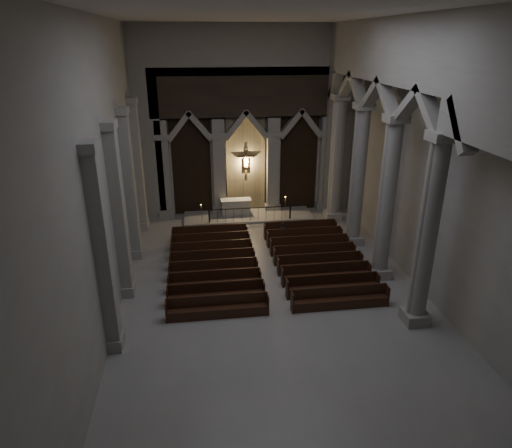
% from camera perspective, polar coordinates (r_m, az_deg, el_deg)
% --- Properties ---
extents(room, '(24.00, 24.10, 12.00)m').
position_cam_1_polar(room, '(18.38, 2.87, 11.18)').
color(room, gray).
rests_on(room, ground).
extents(sanctuary_wall, '(14.00, 0.77, 12.00)m').
position_cam_1_polar(sanctuary_wall, '(29.80, -1.28, 13.52)').
color(sanctuary_wall, '#9A9790').
rests_on(sanctuary_wall, ground).
extents(right_arcade, '(1.00, 24.00, 12.00)m').
position_cam_1_polar(right_arcade, '(21.26, 17.29, 12.36)').
color(right_arcade, '#9A9790').
rests_on(right_arcade, ground).
extents(left_pilasters, '(0.60, 13.00, 8.03)m').
position_cam_1_polar(left_pilasters, '(22.68, -16.03, 2.81)').
color(left_pilasters, '#9A9790').
rests_on(left_pilasters, ground).
extents(sanctuary_step, '(8.50, 2.60, 0.15)m').
position_cam_1_polar(sanctuary_step, '(30.59, -0.98, 1.05)').
color(sanctuary_step, '#9A9790').
rests_on(sanctuary_step, ground).
extents(altar, '(2.02, 0.81, 1.02)m').
position_cam_1_polar(altar, '(30.57, -2.53, 2.20)').
color(altar, '#BBB5A4').
rests_on(altar, sanctuary_step).
extents(altar_rail, '(5.36, 0.09, 1.05)m').
position_cam_1_polar(altar_rail, '(29.40, -0.75, 1.46)').
color(altar_rail, black).
rests_on(altar_rail, ground).
extents(candle_stand_left, '(0.22, 0.22, 1.33)m').
position_cam_1_polar(candle_stand_left, '(29.58, -6.80, 0.73)').
color(candle_stand_left, '#9A602F').
rests_on(candle_stand_left, ground).
extents(candle_stand_right, '(0.27, 0.27, 1.58)m').
position_cam_1_polar(candle_stand_right, '(30.11, 3.66, 1.37)').
color(candle_stand_right, '#9A602F').
rests_on(candle_stand_right, ground).
extents(pews, '(9.78, 8.36, 0.98)m').
position_cam_1_polar(pews, '(23.56, 1.24, -5.06)').
color(pews, black).
rests_on(pews, ground).
extents(worshipper, '(0.44, 0.30, 1.19)m').
position_cam_1_polar(worshipper, '(26.69, 3.42, -1.05)').
color(worshipper, black).
rests_on(worshipper, ground).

